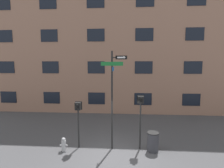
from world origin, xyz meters
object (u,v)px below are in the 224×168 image
pedestrian_signal_left (78,112)px  fire_hydrant (64,145)px  trash_bin (153,142)px  street_sign_pole (113,92)px  pedestrian_signal_right (141,108)px

pedestrian_signal_left → fire_hydrant: (-0.66, -0.40, -1.55)m
fire_hydrant → trash_bin: (4.44, 0.31, 0.15)m
street_sign_pole → pedestrian_signal_right: (1.38, 0.09, -0.82)m
street_sign_pole → pedestrian_signal_right: bearing=3.8°
fire_hydrant → trash_bin: size_ratio=0.72×
street_sign_pole → trash_bin: (2.00, -0.10, -2.47)m
trash_bin → pedestrian_signal_right: bearing=163.1°
pedestrian_signal_right → fire_hydrant: bearing=-172.5°
street_sign_pole → pedestrian_signal_left: 2.07m
pedestrian_signal_left → pedestrian_signal_right: pedestrian_signal_right is taller
street_sign_pole → pedestrian_signal_right: street_sign_pole is taller
pedestrian_signal_left → pedestrian_signal_right: size_ratio=0.87×
pedestrian_signal_left → fire_hydrant: bearing=-148.9°
street_sign_pole → pedestrian_signal_left: bearing=-179.7°
pedestrian_signal_left → pedestrian_signal_right: bearing=1.9°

